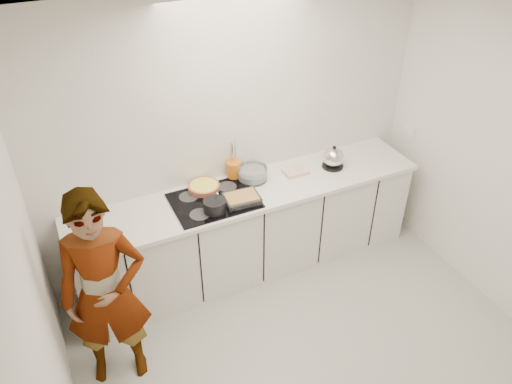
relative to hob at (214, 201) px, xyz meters
name	(u,v)px	position (x,y,z in m)	size (l,w,h in m)	color
floor	(318,365)	(0.35, -1.26, -0.92)	(3.60, 3.20, 0.00)	#ACACA3
ceiling	(354,45)	(0.35, -1.26, 1.68)	(3.60, 3.20, 0.00)	white
wall_back	(235,136)	(0.35, 0.34, 0.38)	(3.60, 0.00, 2.60)	white
wall_left	(41,337)	(-1.45, -1.26, 0.38)	(0.00, 3.20, 2.60)	white
base_cabinets	(250,232)	(0.35, 0.02, -0.48)	(3.20, 0.58, 0.87)	silver
countertop	(250,192)	(0.35, 0.02, -0.03)	(3.24, 0.64, 0.04)	white
hob	(214,201)	(0.00, 0.00, 0.00)	(0.72, 0.54, 0.01)	black
tart_dish	(204,187)	(-0.02, 0.19, 0.03)	(0.32, 0.32, 0.05)	#AF593B
saucepan	(215,206)	(-0.05, -0.15, 0.06)	(0.19, 0.19, 0.18)	black
baking_dish	(242,198)	(0.21, -0.12, 0.04)	(0.32, 0.24, 0.06)	silver
mixing_bowl	(253,174)	(0.44, 0.17, 0.05)	(0.33, 0.33, 0.12)	silver
tea_towel	(295,171)	(0.85, 0.09, 0.01)	(0.22, 0.16, 0.04)	white
kettle	(333,158)	(1.22, 0.04, 0.09)	(0.26, 0.26, 0.23)	black
utensil_crock	(234,170)	(0.30, 0.27, 0.07)	(0.13, 0.13, 0.16)	orange
cook	(105,293)	(-1.06, -0.61, -0.08)	(0.61, 0.40, 1.68)	silver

